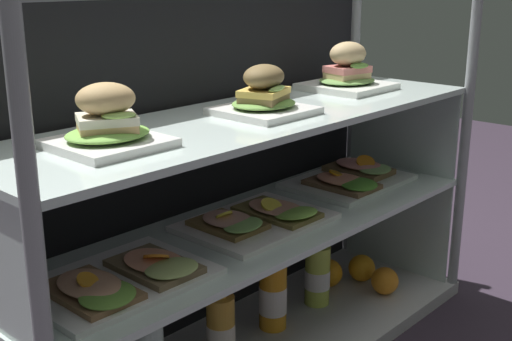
{
  "coord_description": "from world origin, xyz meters",
  "views": [
    {
      "loc": [
        -1.07,
        -0.98,
        0.92
      ],
      "look_at": [
        0.0,
        0.0,
        0.49
      ],
      "focal_mm": 47.06,
      "sensor_mm": 36.0,
      "label": 1
    }
  ],
  "objects_px": {
    "plated_roll_sandwich_left_of_center": "(107,125)",
    "juice_bottle_near_post": "(221,327)",
    "open_sandwich_tray_far_left": "(352,177)",
    "juice_bottle_tucked_behind": "(273,293)",
    "open_sandwich_tray_near_right_corner": "(257,219)",
    "plated_roll_sandwich_near_left_corner": "(264,97)",
    "orange_fruit_rolled_forward": "(385,281)",
    "plated_roll_sandwich_mid_left": "(347,74)",
    "open_sandwich_tray_far_right": "(122,279)",
    "orange_fruit_near_left_post": "(362,268)",
    "orange_fruit_beside_bottles": "(329,273)",
    "juice_bottle_front_right_end": "(317,273)"
  },
  "relations": [
    {
      "from": "plated_roll_sandwich_near_left_corner",
      "to": "orange_fruit_rolled_forward",
      "type": "height_order",
      "value": "plated_roll_sandwich_near_left_corner"
    },
    {
      "from": "open_sandwich_tray_far_right",
      "to": "juice_bottle_front_right_end",
      "type": "distance_m",
      "value": 0.73
    },
    {
      "from": "open_sandwich_tray_far_left",
      "to": "juice_bottle_tucked_behind",
      "type": "relative_size",
      "value": 1.4
    },
    {
      "from": "open_sandwich_tray_near_right_corner",
      "to": "orange_fruit_rolled_forward",
      "type": "height_order",
      "value": "open_sandwich_tray_near_right_corner"
    },
    {
      "from": "juice_bottle_tucked_behind",
      "to": "plated_roll_sandwich_left_of_center",
      "type": "bearing_deg",
      "value": -175.55
    },
    {
      "from": "juice_bottle_near_post",
      "to": "orange_fruit_near_left_post",
      "type": "xyz_separation_m",
      "value": [
        0.57,
        -0.01,
        -0.04
      ]
    },
    {
      "from": "orange_fruit_near_left_post",
      "to": "open_sandwich_tray_far_left",
      "type": "bearing_deg",
      "value": 179.94
    },
    {
      "from": "plated_roll_sandwich_near_left_corner",
      "to": "open_sandwich_tray_near_right_corner",
      "type": "distance_m",
      "value": 0.28
    },
    {
      "from": "open_sandwich_tray_far_right",
      "to": "orange_fruit_near_left_post",
      "type": "height_order",
      "value": "open_sandwich_tray_far_right"
    },
    {
      "from": "open_sandwich_tray_near_right_corner",
      "to": "open_sandwich_tray_far_left",
      "type": "xyz_separation_m",
      "value": [
        0.41,
        0.02,
        0.0
      ]
    },
    {
      "from": "orange_fruit_near_left_post",
      "to": "orange_fruit_rolled_forward",
      "type": "relative_size",
      "value": 1.01
    },
    {
      "from": "plated_roll_sandwich_near_left_corner",
      "to": "juice_bottle_near_post",
      "type": "xyz_separation_m",
      "value": [
        -0.1,
        0.05,
        -0.54
      ]
    },
    {
      "from": "open_sandwich_tray_far_left",
      "to": "juice_bottle_near_post",
      "type": "distance_m",
      "value": 0.56
    },
    {
      "from": "open_sandwich_tray_far_right",
      "to": "orange_fruit_beside_bottles",
      "type": "distance_m",
      "value": 0.85
    },
    {
      "from": "juice_bottle_near_post",
      "to": "open_sandwich_tray_near_right_corner",
      "type": "bearing_deg",
      "value": -23.44
    },
    {
      "from": "plated_roll_sandwich_mid_left",
      "to": "plated_roll_sandwich_left_of_center",
      "type": "bearing_deg",
      "value": -176.82
    },
    {
      "from": "plated_roll_sandwich_near_left_corner",
      "to": "orange_fruit_beside_bottles",
      "type": "distance_m",
      "value": 0.7
    },
    {
      "from": "juice_bottle_tucked_behind",
      "to": "juice_bottle_near_post",
      "type": "bearing_deg",
      "value": -179.6
    },
    {
      "from": "plated_roll_sandwich_left_of_center",
      "to": "orange_fruit_beside_bottles",
      "type": "height_order",
      "value": "plated_roll_sandwich_left_of_center"
    },
    {
      "from": "plated_roll_sandwich_mid_left",
      "to": "orange_fruit_rolled_forward",
      "type": "height_order",
      "value": "plated_roll_sandwich_mid_left"
    },
    {
      "from": "plated_roll_sandwich_near_left_corner",
      "to": "plated_roll_sandwich_mid_left",
      "type": "distance_m",
      "value": 0.39
    },
    {
      "from": "plated_roll_sandwich_left_of_center",
      "to": "open_sandwich_tray_near_right_corner",
      "type": "height_order",
      "value": "plated_roll_sandwich_left_of_center"
    },
    {
      "from": "open_sandwich_tray_near_right_corner",
      "to": "plated_roll_sandwich_left_of_center",
      "type": "bearing_deg",
      "value": 179.92
    },
    {
      "from": "plated_roll_sandwich_left_of_center",
      "to": "juice_bottle_near_post",
      "type": "relative_size",
      "value": 0.91
    },
    {
      "from": "juice_bottle_near_post",
      "to": "plated_roll_sandwich_left_of_center",
      "type": "bearing_deg",
      "value": -173.07
    },
    {
      "from": "open_sandwich_tray_far_right",
      "to": "plated_roll_sandwich_near_left_corner",
      "type": "bearing_deg",
      "value": 2.59
    },
    {
      "from": "orange_fruit_rolled_forward",
      "to": "orange_fruit_beside_bottles",
      "type": "bearing_deg",
      "value": 114.88
    },
    {
      "from": "open_sandwich_tray_near_right_corner",
      "to": "juice_bottle_near_post",
      "type": "height_order",
      "value": "open_sandwich_tray_near_right_corner"
    },
    {
      "from": "plated_roll_sandwich_left_of_center",
      "to": "orange_fruit_rolled_forward",
      "type": "height_order",
      "value": "plated_roll_sandwich_left_of_center"
    },
    {
      "from": "plated_roll_sandwich_near_left_corner",
      "to": "open_sandwich_tray_near_right_corner",
      "type": "bearing_deg",
      "value": 143.44
    },
    {
      "from": "orange_fruit_near_left_post",
      "to": "juice_bottle_front_right_end",
      "type": "bearing_deg",
      "value": 176.59
    },
    {
      "from": "plated_roll_sandwich_near_left_corner",
      "to": "juice_bottle_front_right_end",
      "type": "relative_size",
      "value": 0.81
    },
    {
      "from": "open_sandwich_tray_far_left",
      "to": "juice_bottle_near_post",
      "type": "xyz_separation_m",
      "value": [
        -0.5,
        0.01,
        -0.26
      ]
    },
    {
      "from": "plated_roll_sandwich_near_left_corner",
      "to": "plated_roll_sandwich_mid_left",
      "type": "xyz_separation_m",
      "value": [
        0.39,
        0.05,
        0.0
      ]
    },
    {
      "from": "juice_bottle_front_right_end",
      "to": "orange_fruit_beside_bottles",
      "type": "distance_m",
      "value": 0.12
    },
    {
      "from": "plated_roll_sandwich_near_left_corner",
      "to": "orange_fruit_rolled_forward",
      "type": "distance_m",
      "value": 0.74
    },
    {
      "from": "open_sandwich_tray_near_right_corner",
      "to": "juice_bottle_tucked_behind",
      "type": "relative_size",
      "value": 1.4
    },
    {
      "from": "open_sandwich_tray_near_right_corner",
      "to": "open_sandwich_tray_far_left",
      "type": "bearing_deg",
      "value": 3.29
    },
    {
      "from": "open_sandwich_tray_far_left",
      "to": "juice_bottle_tucked_behind",
      "type": "distance_m",
      "value": 0.39
    },
    {
      "from": "orange_fruit_rolled_forward",
      "to": "juice_bottle_tucked_behind",
      "type": "bearing_deg",
      "value": 162.61
    },
    {
      "from": "plated_roll_sandwich_mid_left",
      "to": "orange_fruit_rolled_forward",
      "type": "relative_size",
      "value": 2.62
    },
    {
      "from": "plated_roll_sandwich_left_of_center",
      "to": "juice_bottle_near_post",
      "type": "xyz_separation_m",
      "value": [
        0.31,
        0.04,
        -0.54
      ]
    },
    {
      "from": "juice_bottle_near_post",
      "to": "plated_roll_sandwich_near_left_corner",
      "type": "bearing_deg",
      "value": -25.15
    },
    {
      "from": "orange_fruit_beside_bottles",
      "to": "open_sandwich_tray_near_right_corner",
      "type": "bearing_deg",
      "value": -169.16
    },
    {
      "from": "juice_bottle_near_post",
      "to": "orange_fruit_beside_bottles",
      "type": "relative_size",
      "value": 2.51
    },
    {
      "from": "juice_bottle_near_post",
      "to": "juice_bottle_front_right_end",
      "type": "relative_size",
      "value": 0.87
    },
    {
      "from": "open_sandwich_tray_near_right_corner",
      "to": "orange_fruit_near_left_post",
      "type": "bearing_deg",
      "value": 2.8
    },
    {
      "from": "plated_roll_sandwich_mid_left",
      "to": "juice_bottle_tucked_behind",
      "type": "relative_size",
      "value": 0.84
    },
    {
      "from": "plated_roll_sandwich_near_left_corner",
      "to": "open_sandwich_tray_near_right_corner",
      "type": "height_order",
      "value": "plated_roll_sandwich_near_left_corner"
    },
    {
      "from": "plated_roll_sandwich_near_left_corner",
      "to": "orange_fruit_near_left_post",
      "type": "distance_m",
      "value": 0.75
    }
  ]
}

